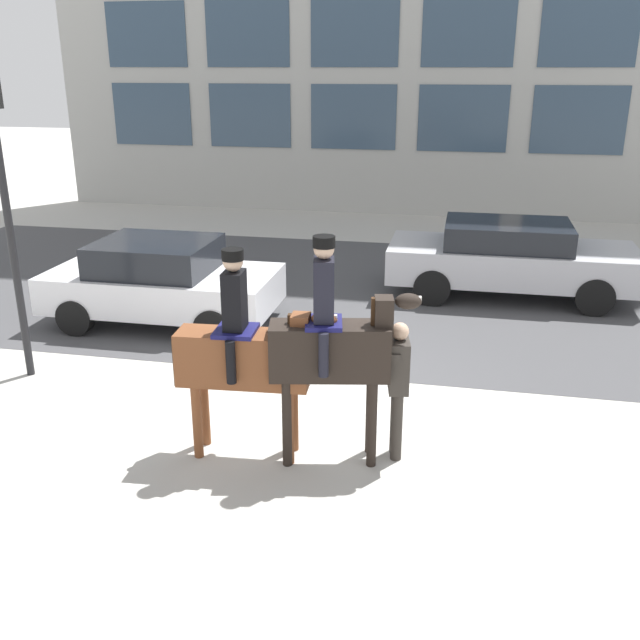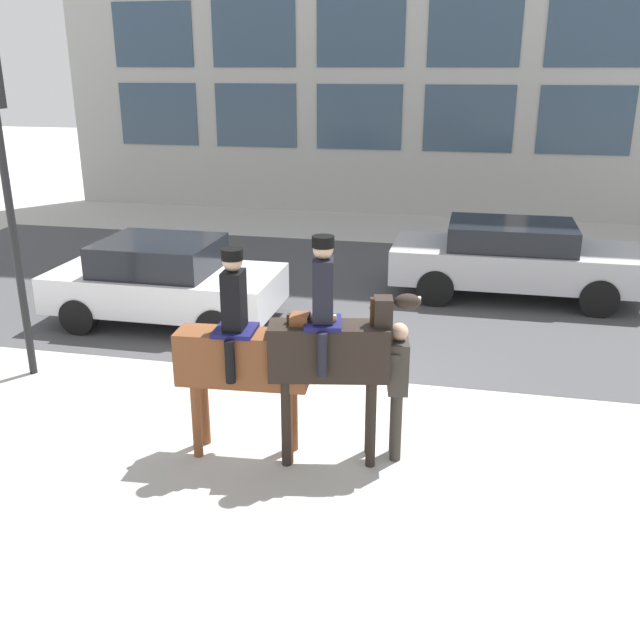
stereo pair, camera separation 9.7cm
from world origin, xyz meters
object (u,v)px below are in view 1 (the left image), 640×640
at_px(pedestrian_bystander, 397,380).
at_px(traffic_light, 0,171).
at_px(mounted_horse_companion, 332,346).
at_px(street_car_near_lane, 161,281).
at_px(street_car_far_lane, 510,257).
at_px(mounted_horse_lead, 246,353).

bearing_deg(pedestrian_bystander, traffic_light, -22.51).
distance_m(mounted_horse_companion, street_car_near_lane, 5.56).
relative_size(street_car_near_lane, traffic_light, 0.88).
bearing_deg(street_car_near_lane, traffic_light, -111.74).
bearing_deg(street_car_far_lane, mounted_horse_lead, -115.08).
xyz_separation_m(street_car_near_lane, traffic_light, (-1.02, -2.56, 2.23)).
xyz_separation_m(mounted_horse_companion, street_car_near_lane, (-3.81, 4.00, -0.65)).
bearing_deg(mounted_horse_companion, pedestrian_bystander, 4.94).
relative_size(street_car_far_lane, traffic_light, 1.05).
bearing_deg(street_car_far_lane, pedestrian_bystander, -103.17).
height_order(mounted_horse_lead, traffic_light, traffic_light).
relative_size(mounted_horse_companion, street_car_far_lane, 0.56).
bearing_deg(street_car_near_lane, street_car_far_lane, 24.92).
height_order(street_car_near_lane, traffic_light, traffic_light).
bearing_deg(mounted_horse_companion, street_car_near_lane, 122.69).
xyz_separation_m(mounted_horse_companion, street_car_far_lane, (2.25, 6.81, -0.62)).
distance_m(pedestrian_bystander, street_car_far_lane, 6.79).
xyz_separation_m(mounted_horse_lead, street_car_near_lane, (-2.83, 4.08, -0.51)).
height_order(mounted_horse_lead, pedestrian_bystander, mounted_horse_lead).
distance_m(mounted_horse_lead, mounted_horse_companion, 0.99).
bearing_deg(mounted_horse_lead, street_car_near_lane, 120.70).
bearing_deg(pedestrian_bystander, street_car_far_lane, -113.07).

